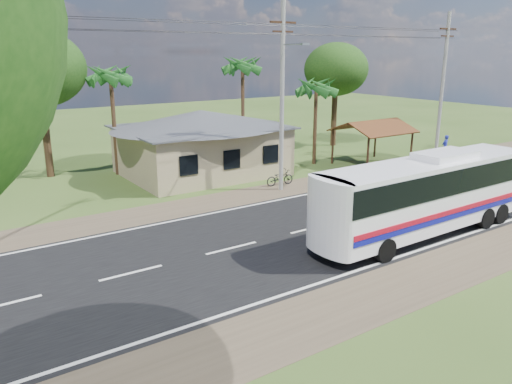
# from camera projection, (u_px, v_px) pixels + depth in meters

# --- Properties ---
(ground) EXTENTS (120.00, 120.00, 0.00)m
(ground) POSITION_uv_depth(u_px,v_px,m) (312.00, 229.00, 23.98)
(ground) COLOR #314A1A
(ground) RESTS_ON ground
(road) EXTENTS (120.00, 16.00, 0.03)m
(road) POSITION_uv_depth(u_px,v_px,m) (312.00, 228.00, 23.97)
(road) COLOR black
(road) RESTS_ON ground
(house) EXTENTS (12.40, 10.00, 5.00)m
(house) POSITION_uv_depth(u_px,v_px,m) (201.00, 136.00, 34.17)
(house) COLOR tan
(house) RESTS_ON ground
(waiting_shed) EXTENTS (5.20, 4.48, 3.35)m
(waiting_shed) POSITION_uv_depth(u_px,v_px,m) (373.00, 128.00, 37.01)
(waiting_shed) COLOR #392414
(waiting_shed) RESTS_ON ground
(concrete_barrier) EXTENTS (7.00, 0.30, 0.90)m
(concrete_barrier) POSITION_uv_depth(u_px,v_px,m) (392.00, 167.00, 34.78)
(concrete_barrier) COLOR #9E9E99
(concrete_barrier) RESTS_ON ground
(utility_poles) EXTENTS (32.80, 2.22, 11.00)m
(utility_poles) POSITION_uv_depth(u_px,v_px,m) (278.00, 95.00, 29.02)
(utility_poles) COLOR #9E9E99
(utility_poles) RESTS_ON ground
(palm_near) EXTENTS (2.80, 2.80, 6.70)m
(palm_near) POSITION_uv_depth(u_px,v_px,m) (316.00, 87.00, 36.32)
(palm_near) COLOR #47301E
(palm_near) RESTS_ON ground
(palm_mid) EXTENTS (2.80, 2.80, 8.20)m
(palm_mid) POSITION_uv_depth(u_px,v_px,m) (243.00, 66.00, 37.63)
(palm_mid) COLOR #47301E
(palm_mid) RESTS_ON ground
(palm_far) EXTENTS (2.80, 2.80, 7.70)m
(palm_far) POSITION_uv_depth(u_px,v_px,m) (110.00, 76.00, 32.78)
(palm_far) COLOR #47301E
(palm_far) RESTS_ON ground
(tree_behind_house) EXTENTS (6.00, 6.00, 9.61)m
(tree_behind_house) POSITION_uv_depth(u_px,v_px,m) (39.00, 69.00, 32.11)
(tree_behind_house) COLOR #47301E
(tree_behind_house) RESTS_ON ground
(tree_behind_shed) EXTENTS (5.60, 5.60, 9.02)m
(tree_behind_shed) POSITION_uv_depth(u_px,v_px,m) (336.00, 70.00, 43.54)
(tree_behind_shed) COLOR #47301E
(tree_behind_shed) RESTS_ON ground
(coach_bus) EXTENTS (12.22, 2.74, 3.79)m
(coach_bus) POSITION_uv_depth(u_px,v_px,m) (428.00, 189.00, 22.75)
(coach_bus) COLOR white
(coach_bus) RESTS_ON ground
(motorcycle) EXTENTS (1.96, 0.82, 1.00)m
(motorcycle) POSITION_uv_depth(u_px,v_px,m) (280.00, 178.00, 31.63)
(motorcycle) COLOR black
(motorcycle) RESTS_ON ground
(person) EXTENTS (0.69, 0.48, 1.81)m
(person) POSITION_uv_depth(u_px,v_px,m) (445.00, 146.00, 39.89)
(person) COLOR #1B2397
(person) RESTS_ON ground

